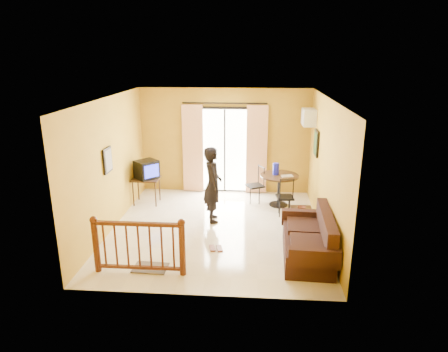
# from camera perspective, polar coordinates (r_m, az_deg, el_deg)

# --- Properties ---
(ground) EXTENTS (5.00, 5.00, 0.00)m
(ground) POSITION_cam_1_polar(r_m,az_deg,el_deg) (8.75, -1.09, -7.53)
(ground) COLOR beige
(ground) RESTS_ON ground
(room_shell) EXTENTS (5.00, 5.00, 5.00)m
(room_shell) POSITION_cam_1_polar(r_m,az_deg,el_deg) (8.18, -1.16, 3.37)
(room_shell) COLOR white
(room_shell) RESTS_ON ground
(balcony_door) EXTENTS (2.25, 0.14, 2.46)m
(balcony_door) POSITION_cam_1_polar(r_m,az_deg,el_deg) (10.66, 0.10, 3.79)
(balcony_door) COLOR black
(balcony_door) RESTS_ON ground
(tv_table) EXTENTS (0.67, 0.56, 0.67)m
(tv_table) POSITION_cam_1_polar(r_m,az_deg,el_deg) (10.17, -11.07, -0.69)
(tv_table) COLOR black
(tv_table) RESTS_ON ground
(television) EXTENTS (0.67, 0.67, 0.45)m
(television) POSITION_cam_1_polar(r_m,az_deg,el_deg) (10.07, -10.99, 0.94)
(television) COLOR black
(television) RESTS_ON tv_table
(picture_left) EXTENTS (0.05, 0.42, 0.52)m
(picture_left) POSITION_cam_1_polar(r_m,az_deg,el_deg) (8.53, -16.28, 2.18)
(picture_left) COLOR black
(picture_left) RESTS_ON room_shell
(dining_table) EXTENTS (0.95, 0.95, 0.79)m
(dining_table) POSITION_cam_1_polar(r_m,az_deg,el_deg) (9.93, 7.90, -0.75)
(dining_table) COLOR black
(dining_table) RESTS_ON ground
(water_jug) EXTENTS (0.15, 0.15, 0.29)m
(water_jug) POSITION_cam_1_polar(r_m,az_deg,el_deg) (9.87, 7.43, 1.02)
(water_jug) COLOR #151ACD
(water_jug) RESTS_ON dining_table
(serving_tray) EXTENTS (0.31, 0.23, 0.02)m
(serving_tray) POSITION_cam_1_polar(r_m,az_deg,el_deg) (9.79, 8.99, 0.01)
(serving_tray) COLOR beige
(serving_tray) RESTS_ON dining_table
(dining_chairs) EXTENTS (1.18, 1.28, 0.95)m
(dining_chairs) POSITION_cam_1_polar(r_m,az_deg,el_deg) (9.88, 6.39, -4.64)
(dining_chairs) COLOR black
(dining_chairs) RESTS_ON ground
(air_conditioner) EXTENTS (0.31, 0.60, 0.40)m
(air_conditioner) POSITION_cam_1_polar(r_m,az_deg,el_deg) (10.06, 11.99, 8.21)
(air_conditioner) COLOR white
(air_conditioner) RESTS_ON room_shell
(botanical_print) EXTENTS (0.05, 0.50, 0.60)m
(botanical_print) POSITION_cam_1_polar(r_m,az_deg,el_deg) (9.54, 13.03, 4.60)
(botanical_print) COLOR black
(botanical_print) RESTS_ON room_shell
(coffee_table) EXTENTS (0.46, 0.82, 0.37)m
(coffee_table) POSITION_cam_1_polar(r_m,az_deg,el_deg) (8.87, 11.07, -5.79)
(coffee_table) COLOR black
(coffee_table) RESTS_ON ground
(bowl) EXTENTS (0.20, 0.20, 0.06)m
(bowl) POSITION_cam_1_polar(r_m,az_deg,el_deg) (8.97, 11.01, -4.49)
(bowl) COLOR brown
(bowl) RESTS_ON coffee_table
(sofa) EXTENTS (0.93, 1.87, 0.88)m
(sofa) POSITION_cam_1_polar(r_m,az_deg,el_deg) (7.63, 12.27, -9.11)
(sofa) COLOR black
(sofa) RESTS_ON ground
(standing_person) EXTENTS (0.54, 0.70, 1.72)m
(standing_person) POSITION_cam_1_polar(r_m,az_deg,el_deg) (8.86, -1.63, -1.23)
(standing_person) COLOR black
(standing_person) RESTS_ON ground
(stair_balustrade) EXTENTS (1.63, 0.13, 1.04)m
(stair_balustrade) POSITION_cam_1_polar(r_m,az_deg,el_deg) (7.03, -12.11, -9.37)
(stair_balustrade) COLOR #471E0F
(stair_balustrade) RESTS_ON ground
(doormat) EXTENTS (0.62, 0.43, 0.02)m
(doormat) POSITION_cam_1_polar(r_m,az_deg,el_deg) (7.38, -10.47, -12.76)
(doormat) COLOR #574D46
(doormat) RESTS_ON ground
(sandals) EXTENTS (0.29, 0.27, 0.03)m
(sandals) POSITION_cam_1_polar(r_m,az_deg,el_deg) (7.90, -1.18, -10.28)
(sandals) COLOR brown
(sandals) RESTS_ON ground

